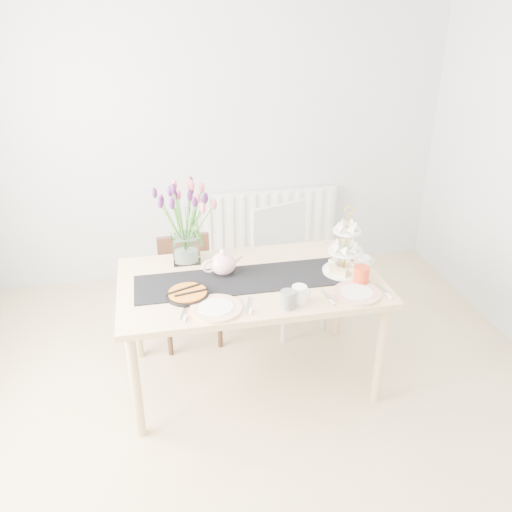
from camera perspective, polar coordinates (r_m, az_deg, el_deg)
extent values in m
plane|color=tan|center=(3.24, 1.29, -20.16)|extent=(4.50, 4.50, 0.00)
plane|color=#B4B7B9|center=(4.56, -4.91, 13.13)|extent=(4.00, 0.00, 4.00)
cube|color=white|center=(4.86, 1.44, 3.50)|extent=(1.20, 0.08, 0.60)
cube|color=tan|center=(3.32, -0.58, -2.80)|extent=(1.60, 0.90, 0.04)
cylinder|color=tan|center=(3.18, -12.55, -13.26)|extent=(0.06, 0.06, 0.71)
cylinder|color=tan|center=(3.42, 12.98, -10.07)|extent=(0.06, 0.06, 0.71)
cylinder|color=tan|center=(3.80, -12.60, -5.96)|extent=(0.06, 0.06, 0.71)
cylinder|color=tan|center=(4.00, 8.72, -3.77)|extent=(0.06, 0.06, 0.71)
cube|color=#382214|center=(3.93, -7.05, -3.82)|extent=(0.40, 0.40, 0.04)
cube|color=#382214|center=(3.98, -7.59, -0.18)|extent=(0.38, 0.07, 0.36)
cylinder|color=#382214|center=(3.87, -9.10, -8.03)|extent=(0.04, 0.04, 0.36)
cylinder|color=#382214|center=(3.91, -3.84, -7.31)|extent=(0.04, 0.04, 0.36)
cylinder|color=#382214|center=(4.17, -9.74, -5.29)|extent=(0.04, 0.04, 0.36)
cylinder|color=#382214|center=(4.21, -4.87, -4.65)|extent=(0.04, 0.04, 0.36)
cube|color=silver|center=(4.03, 3.85, -1.53)|extent=(0.57, 0.57, 0.04)
cube|color=silver|center=(4.08, 2.40, 2.59)|extent=(0.44, 0.17, 0.43)
cylinder|color=silver|center=(3.94, 2.92, -6.33)|extent=(0.04, 0.04, 0.44)
cylinder|color=silver|center=(4.11, 7.22, -4.96)|extent=(0.04, 0.04, 0.44)
cylinder|color=silver|center=(4.20, 0.35, -3.98)|extent=(0.04, 0.04, 0.44)
cylinder|color=silver|center=(4.36, 4.49, -2.80)|extent=(0.04, 0.04, 0.44)
cube|color=black|center=(3.31, -0.59, -2.43)|extent=(1.40, 0.35, 0.01)
cube|color=silver|center=(3.53, -7.42, 0.81)|extent=(0.17, 0.17, 0.17)
cylinder|color=gold|center=(3.35, 9.45, 1.23)|extent=(0.01, 0.01, 0.39)
cylinder|color=white|center=(3.43, 9.22, -1.52)|extent=(0.27, 0.27, 0.01)
cylinder|color=white|center=(3.37, 9.39, 0.55)|extent=(0.21, 0.21, 0.01)
cylinder|color=white|center=(3.31, 9.56, 2.62)|extent=(0.17, 0.17, 0.01)
cylinder|color=white|center=(3.50, 11.25, -0.64)|extent=(0.09, 0.09, 0.08)
cylinder|color=black|center=(3.16, -7.20, -4.05)|extent=(0.25, 0.25, 0.02)
cylinder|color=orange|center=(3.15, -7.22, -3.81)|extent=(0.22, 0.22, 0.01)
cylinder|color=slate|center=(3.02, 3.38, -4.59)|extent=(0.11, 0.11, 0.10)
cylinder|color=white|center=(3.07, 4.57, -4.04)|extent=(0.10, 0.10, 0.10)
cylinder|color=red|center=(3.30, 11.02, -2.01)|extent=(0.12, 0.12, 0.11)
cylinder|color=silver|center=(3.03, -4.23, -5.51)|extent=(0.36, 0.36, 0.02)
cylinder|color=white|center=(3.21, 10.56, -3.86)|extent=(0.32, 0.32, 0.01)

